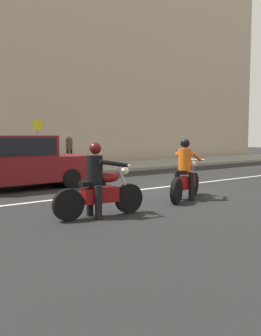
# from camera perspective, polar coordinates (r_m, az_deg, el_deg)

# --- Properties ---
(ground_plane) EXTENTS (80.00, 80.00, 0.00)m
(ground_plane) POSITION_cam_1_polar(r_m,az_deg,el_deg) (11.07, 4.66, -3.90)
(ground_plane) COLOR black
(sidewalk_slab) EXTENTS (40.00, 4.40, 0.14)m
(sidewalk_slab) POSITION_cam_1_polar(r_m,az_deg,el_deg) (17.75, -13.08, -0.40)
(sidewalk_slab) COLOR gray
(sidewalk_slab) RESTS_ON ground_plane
(building_facade) EXTENTS (40.00, 1.40, 14.76)m
(building_facade) POSITION_cam_1_polar(r_m,az_deg,el_deg) (21.56, -17.54, 20.06)
(building_facade) COLOR #B7A893
(building_facade) RESTS_ON ground_plane
(lane_marking_stripe) EXTENTS (18.00, 0.14, 0.01)m
(lane_marking_stripe) POSITION_cam_1_polar(r_m,az_deg,el_deg) (11.49, 0.13, -3.54)
(lane_marking_stripe) COLOR silver
(lane_marking_stripe) RESTS_ON ground_plane
(motorcycle_with_rider_black_leather) EXTENTS (2.10, 0.70, 1.58)m
(motorcycle_with_rider_black_leather) POSITION_cam_1_polar(r_m,az_deg,el_deg) (7.78, -4.86, -2.88)
(motorcycle_with_rider_black_leather) COLOR black
(motorcycle_with_rider_black_leather) RESTS_ON ground_plane
(motorcycle_with_rider_orange_stripe) EXTENTS (2.02, 1.12, 1.64)m
(motorcycle_with_rider_orange_stripe) POSITION_cam_1_polar(r_m,az_deg,el_deg) (10.01, 8.54, -1.04)
(motorcycle_with_rider_orange_stripe) COLOR black
(motorcycle_with_rider_orange_stripe) RESTS_ON ground_plane
(parked_sedan_maroon) EXTENTS (4.70, 1.82, 1.72)m
(parked_sedan_maroon) POSITION_cam_1_polar(r_m,az_deg,el_deg) (12.26, -17.44, 0.92)
(parked_sedan_maroon) COLOR maroon
(parked_sedan_maroon) RESTS_ON ground_plane
(street_sign_post) EXTENTS (0.44, 0.08, 2.31)m
(street_sign_post) POSITION_cam_1_polar(r_m,az_deg,el_deg) (17.37, -14.19, 4.35)
(street_sign_post) COLOR gray
(street_sign_post) RESTS_ON sidewalk_slab
(pedestrian_bystander) EXTENTS (0.34, 0.34, 1.64)m
(pedestrian_bystander) POSITION_cam_1_polar(r_m,az_deg,el_deg) (19.21, -9.47, 3.13)
(pedestrian_bystander) COLOR black
(pedestrian_bystander) RESTS_ON sidewalk_slab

